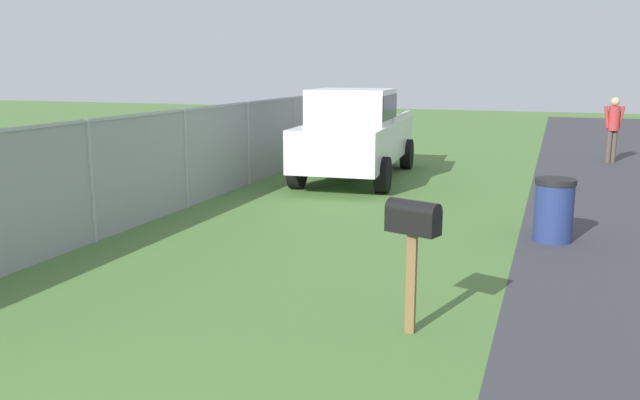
% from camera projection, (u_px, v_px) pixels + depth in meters
% --- Properties ---
extents(mailbox, '(0.36, 0.56, 1.33)m').
position_uv_depth(mailbox, '(413.00, 227.00, 6.20)').
color(mailbox, brown).
rests_on(mailbox, ground).
extents(pickup_truck, '(5.37, 2.43, 2.09)m').
position_uv_depth(pickup_truck, '(356.00, 132.00, 15.02)').
color(pickup_truck, silver).
rests_on(pickup_truck, ground).
extents(trash_bin, '(0.59, 0.59, 0.95)m').
position_uv_depth(trash_bin, '(554.00, 210.00, 9.69)').
color(trash_bin, navy).
rests_on(trash_bin, ground).
extents(pedestrian, '(0.30, 0.54, 1.77)m').
position_uv_depth(pedestrian, '(613.00, 125.00, 17.67)').
color(pedestrian, '#4C4238').
rests_on(pedestrian, ground).
extents(fence_section, '(18.29, 0.07, 1.83)m').
position_uv_depth(fence_section, '(143.00, 165.00, 10.73)').
color(fence_section, '#9EA3A8').
rests_on(fence_section, ground).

